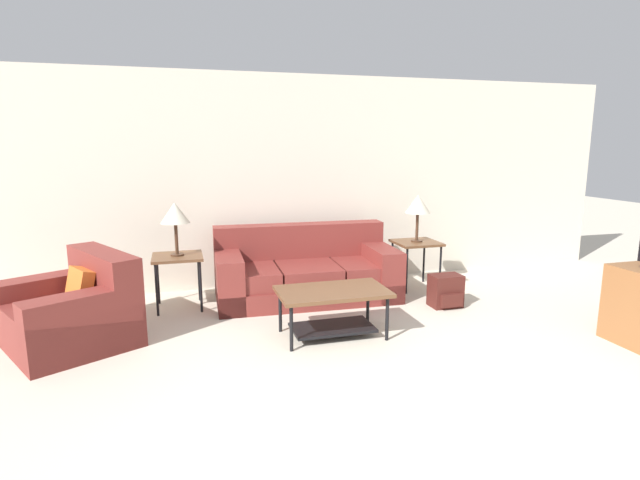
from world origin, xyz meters
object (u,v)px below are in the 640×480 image
side_table_right (416,246)px  table_lamp_right (418,205)px  couch (305,273)px  side_table_left (178,261)px  coffee_table (333,302)px  table_lamp_left (175,214)px  backpack (446,291)px  armchair (73,312)px

side_table_right → table_lamp_right: size_ratio=1.02×
couch → side_table_left: bearing=179.7°
coffee_table → table_lamp_left: table_lamp_left is taller
couch → table_lamp_left: table_lamp_left is taller
coffee_table → table_lamp_left: bearing=137.7°
side_table_right → table_lamp_left: (-2.83, 0.00, 0.51)m
coffee_table → table_lamp_right: (1.47, 1.24, 0.71)m
side_table_right → backpack: 0.84m
table_lamp_left → table_lamp_right: bearing=0.0°
table_lamp_left → side_table_right: bearing=-0.0°
side_table_left → backpack: (2.82, -0.76, -0.35)m
couch → side_table_left: size_ratio=3.55×
backpack → table_lamp_left: bearing=164.9°
table_lamp_left → backpack: size_ratio=1.62×
couch → armchair: size_ratio=1.49×
couch → armchair: couch is taller
coffee_table → table_lamp_right: table_lamp_right is taller
coffee_table → side_table_left: side_table_left is taller
side_table_right → coffee_table: bearing=-139.9°
armchair → table_lamp_right: bearing=11.4°
couch → side_table_right: 1.43m
armchair → coffee_table: armchair is taller
armchair → side_table_left: size_ratio=2.38×
armchair → coffee_table: size_ratio=1.38×
coffee_table → armchair: bearing=168.0°
table_lamp_left → couch: bearing=-0.3°
coffee_table → backpack: size_ratio=2.85×
side_table_left → table_lamp_right: table_lamp_right is taller
side_table_right → backpack: side_table_right is taller
table_lamp_right → table_lamp_left: bearing=180.0°
coffee_table → backpack: coffee_table is taller
couch → table_lamp_right: table_lamp_right is taller
couch → backpack: 1.59m
couch → side_table_left: (-1.42, 0.01, 0.23)m
armchair → table_lamp_right: (3.74, 0.76, 0.75)m
table_lamp_left → table_lamp_right: size_ratio=1.00×
armchair → side_table_left: bearing=39.6°
backpack → couch: bearing=151.8°
couch → armchair: 2.45m
couch → armchair: bearing=-162.2°
backpack → side_table_left: bearing=164.9°
table_lamp_right → backpack: table_lamp_right is taller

